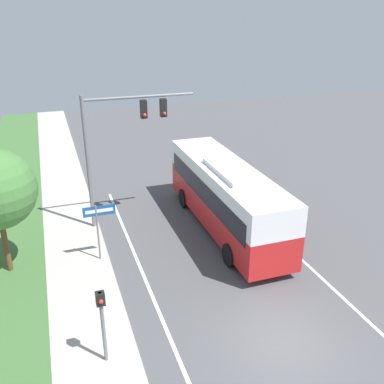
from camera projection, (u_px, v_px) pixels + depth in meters
name	position (u px, v px, depth m)	size (l,w,h in m)	color
ground_plane	(283.00, 344.00, 14.75)	(80.00, 80.00, 0.00)	#4C4C4F
lane_divider_near	(184.00, 371.00, 13.67)	(0.14, 30.00, 0.01)	silver
lane_divider_far	(368.00, 321.00, 15.83)	(0.14, 30.00, 0.01)	silver
bus	(226.00, 193.00, 21.72)	(2.65, 10.67, 3.69)	red
signal_gantry	(118.00, 135.00, 21.14)	(5.59, 0.41, 6.97)	slate
pedestrian_signal	(102.00, 316.00, 13.25)	(0.28, 0.34, 2.76)	slate
street_sign	(99.00, 221.00, 18.88)	(1.42, 0.08, 2.81)	slate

